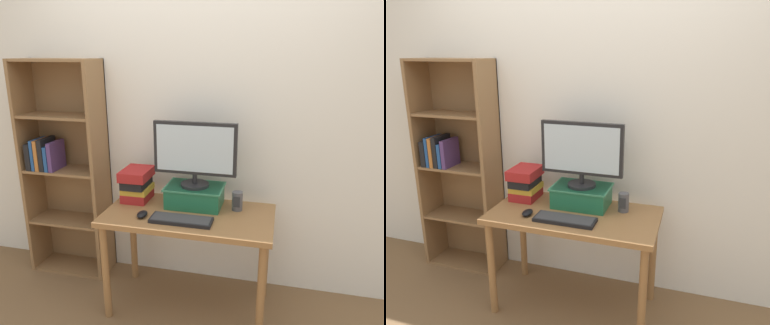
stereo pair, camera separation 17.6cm
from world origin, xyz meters
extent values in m
plane|color=brown|center=(0.00, 0.00, 0.00)|extent=(12.00, 12.00, 0.00)
cube|color=silver|center=(0.00, 0.44, 1.30)|extent=(7.00, 0.08, 2.60)
cube|color=olive|center=(0.00, 0.00, 0.70)|extent=(1.12, 0.58, 0.04)
cylinder|color=olive|center=(-0.51, -0.24, 0.34)|extent=(0.05, 0.05, 0.68)
cylinder|color=olive|center=(0.51, -0.24, 0.34)|extent=(0.05, 0.05, 0.68)
cylinder|color=olive|center=(-0.51, 0.24, 0.34)|extent=(0.05, 0.05, 0.68)
cylinder|color=olive|center=(0.51, 0.24, 0.34)|extent=(0.05, 0.05, 0.68)
cube|color=olive|center=(-1.37, 0.26, 0.85)|extent=(0.03, 0.28, 1.70)
cube|color=olive|center=(-0.76, 0.26, 0.85)|extent=(0.03, 0.28, 1.70)
cube|color=olive|center=(-1.06, 0.39, 0.85)|extent=(0.64, 0.01, 1.70)
cube|color=olive|center=(-1.06, 0.26, 0.01)|extent=(0.58, 0.27, 0.02)
cube|color=olive|center=(-1.06, 0.26, 0.44)|extent=(0.58, 0.27, 0.02)
cube|color=olive|center=(-1.06, 0.26, 0.86)|extent=(0.58, 0.27, 0.02)
cube|color=olive|center=(-1.06, 0.26, 1.29)|extent=(0.58, 0.27, 0.02)
cube|color=olive|center=(-1.06, 0.26, 1.69)|extent=(0.58, 0.27, 0.02)
cube|color=black|center=(-1.30, 0.23, 0.97)|extent=(0.04, 0.20, 0.20)
cube|color=navy|center=(-1.26, 0.23, 0.99)|extent=(0.03, 0.20, 0.24)
cube|color=#AD662D|center=(-1.23, 0.23, 0.99)|extent=(0.03, 0.20, 0.24)
cube|color=black|center=(-1.19, 0.23, 0.99)|extent=(0.04, 0.20, 0.24)
cube|color=navy|center=(-1.15, 0.23, 0.97)|extent=(0.03, 0.20, 0.19)
cube|color=#4C336B|center=(-1.11, 0.23, 0.98)|extent=(0.03, 0.20, 0.22)
cube|color=#1E6642|center=(0.01, 0.14, 0.79)|extent=(0.37, 0.26, 0.14)
cube|color=#337A56|center=(0.01, 0.14, 0.86)|extent=(0.40, 0.27, 0.01)
cylinder|color=black|center=(0.01, 0.14, 0.87)|extent=(0.19, 0.19, 0.02)
cylinder|color=black|center=(0.01, 0.14, 0.92)|extent=(0.03, 0.03, 0.07)
cube|color=black|center=(0.01, 0.14, 1.13)|extent=(0.57, 0.04, 0.36)
cube|color=silver|center=(0.01, 0.12, 1.13)|extent=(0.52, 0.00, 0.31)
cube|color=black|center=(-0.01, -0.14, 0.73)|extent=(0.40, 0.14, 0.02)
cube|color=#333335|center=(-0.01, -0.14, 0.74)|extent=(0.37, 0.12, 0.00)
ellipsoid|color=black|center=(-0.28, -0.13, 0.74)|extent=(0.06, 0.10, 0.04)
cube|color=maroon|center=(-0.42, 0.14, 0.75)|extent=(0.18, 0.22, 0.06)
cube|color=gold|center=(-0.42, 0.14, 0.80)|extent=(0.18, 0.22, 0.04)
cube|color=black|center=(-0.42, 0.14, 0.85)|extent=(0.16, 0.23, 0.06)
cube|color=maroon|center=(-0.41, 0.13, 0.92)|extent=(0.19, 0.25, 0.07)
cylinder|color=#4C4C51|center=(0.31, 0.13, 0.78)|extent=(0.07, 0.07, 0.13)
cube|color=#2D2D30|center=(0.31, 0.09, 0.79)|extent=(0.04, 0.00, 0.07)
camera|label=1|loc=(0.57, -2.21, 1.76)|focal=35.00mm
camera|label=2|loc=(0.73, -2.17, 1.76)|focal=35.00mm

